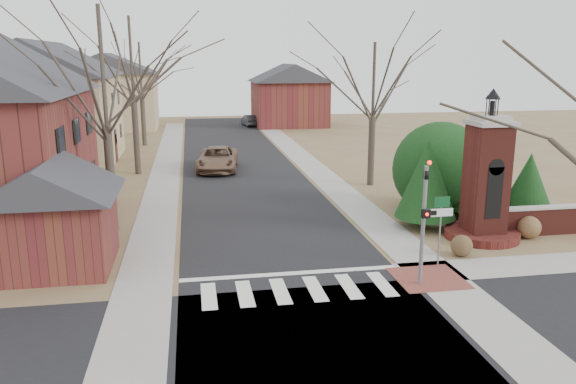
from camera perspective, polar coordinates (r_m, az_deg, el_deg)
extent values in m
plane|color=brown|center=(18.64, 1.47, -10.90)|extent=(120.00, 120.00, 0.00)
cube|color=black|center=(39.53, -4.80, 2.23)|extent=(8.00, 70.00, 0.01)
cube|color=black|center=(16.01, 3.65, -15.25)|extent=(120.00, 8.00, 0.01)
cube|color=silver|center=(19.35, 1.00, -9.92)|extent=(8.00, 2.20, 0.02)
cube|color=silver|center=(20.71, 0.21, -8.29)|extent=(8.00, 0.35, 0.02)
cube|color=gray|center=(40.31, 2.58, 2.49)|extent=(2.00, 60.00, 0.02)
cube|color=gray|center=(39.43, -12.35, 1.94)|extent=(2.00, 60.00, 0.02)
cube|color=brown|center=(20.90, 14.08, -8.51)|extent=(2.40, 2.40, 0.02)
cylinder|color=slate|center=(19.68, 13.55, -3.42)|extent=(0.14, 0.14, 4.20)
imported|color=black|center=(19.21, 13.87, 2.16)|extent=(0.15, 0.18, 0.90)
sphere|color=#FF0C05|center=(18.96, 14.19, 2.91)|extent=(0.14, 0.14, 0.14)
cube|color=black|center=(19.38, 13.84, -2.15)|extent=(0.28, 0.16, 0.30)
sphere|color=#FF0C05|center=(19.30, 13.95, -2.22)|extent=(0.11, 0.11, 0.11)
cylinder|color=slate|center=(21.65, 15.15, -4.18)|extent=(0.06, 0.06, 2.60)
cube|color=silver|center=(21.39, 15.31, -2.02)|extent=(0.90, 0.03, 0.30)
cube|color=black|center=(21.26, 14.60, -2.08)|extent=(0.22, 0.02, 0.18)
cube|color=#0F4620|center=(21.29, 15.38, -0.98)|extent=(0.60, 0.03, 0.40)
cylinder|color=#5D221B|center=(26.03, 19.06, -4.05)|extent=(3.20, 3.20, 0.36)
cube|color=#5D221B|center=(25.46, 19.45, 0.94)|extent=(1.50, 1.50, 5.00)
cube|color=black|center=(24.91, 20.20, -0.09)|extent=(0.70, 0.10, 2.20)
cube|color=gray|center=(25.06, 19.91, 6.64)|extent=(1.70, 1.70, 0.20)
cube|color=gray|center=(25.04, 19.95, 7.09)|extent=(1.30, 1.30, 0.20)
cylinder|color=black|center=(25.01, 20.02, 8.00)|extent=(0.20, 0.20, 0.60)
cone|color=black|center=(24.96, 20.13, 9.37)|extent=(0.64, 0.64, 0.45)
cube|color=#5D221B|center=(28.34, 27.13, -2.53)|extent=(7.50, 0.40, 1.20)
cube|color=tan|center=(45.02, -22.99, 6.71)|extent=(9.00, 12.00, 6.40)
cube|color=brown|center=(22.64, -22.59, -3.72)|extent=(4.00, 4.00, 2.80)
cube|color=brown|center=(21.70, -26.38, 0.61)|extent=(0.75, 0.75, 1.82)
cube|color=tan|center=(65.37, -17.65, 8.76)|extent=(10.00, 8.00, 6.00)
cube|color=tan|center=(64.06, -20.63, 12.03)|extent=(0.75, 0.75, 3.08)
cube|color=brown|center=(65.83, 0.10, 8.97)|extent=(8.00, 8.00, 5.00)
cube|color=brown|center=(63.72, -1.67, 11.88)|extent=(0.75, 0.75, 2.80)
cylinder|color=#473D33|center=(26.94, 13.68, -2.94)|extent=(0.20, 0.20, 0.50)
cone|color=black|center=(26.45, 13.92, 1.32)|extent=(2.80, 2.80, 3.60)
cylinder|color=#473D33|center=(29.40, 18.67, -1.90)|extent=(0.20, 0.20, 0.50)
cone|color=black|center=(28.90, 19.02, 2.60)|extent=(3.40, 3.40, 4.20)
cylinder|color=#473D33|center=(29.59, 22.99, -2.18)|extent=(0.20, 0.20, 0.50)
cone|color=black|center=(29.22, 23.29, 0.94)|extent=(2.40, 2.40, 2.80)
sphere|color=black|center=(29.40, 15.21, 2.64)|extent=(4.80, 4.80, 4.80)
cylinder|color=#473D33|center=(26.42, -17.56, 1.33)|extent=(0.40, 0.40, 4.83)
cylinder|color=#473D33|center=(39.15, -15.18, 5.43)|extent=(0.40, 0.40, 5.04)
cylinder|color=#473D33|center=(52.09, -14.48, 7.02)|extent=(0.40, 0.40, 4.41)
cylinder|color=#473D33|center=(34.85, 8.46, 4.11)|extent=(0.40, 0.40, 4.20)
imported|color=brown|center=(39.57, -7.17, 3.36)|extent=(3.34, 6.07, 1.61)
imported|color=#303338|center=(65.24, -3.90, 7.27)|extent=(1.91, 4.12, 1.31)
sphere|color=brown|center=(23.38, 17.23, -5.23)|extent=(0.86, 0.86, 0.86)
sphere|color=brown|center=(26.63, 23.30, -3.32)|extent=(1.00, 1.00, 1.00)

